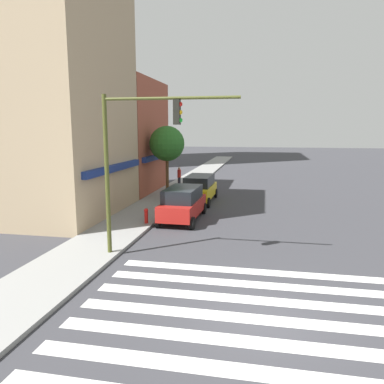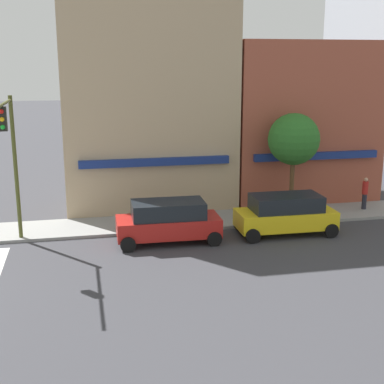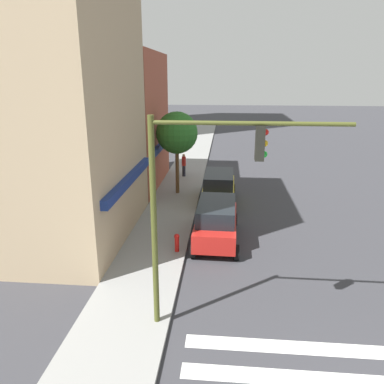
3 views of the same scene
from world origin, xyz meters
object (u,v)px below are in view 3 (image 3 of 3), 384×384
object	(u,v)px
suv_yellow	(219,187)
pedestrian_red_jacket	(184,165)
suv_red	(216,220)
traffic_signal	(196,190)
street_tree	(177,133)
fire_hydrant	(177,242)

from	to	relation	value
suv_yellow	pedestrian_red_jacket	bearing A→B (deg)	27.08
suv_red	pedestrian_red_jacket	size ratio (longest dim) A/B	2.68
suv_yellow	traffic_signal	bearing A→B (deg)	178.69
traffic_signal	suv_red	size ratio (longest dim) A/B	1.41
suv_yellow	street_tree	world-z (taller)	street_tree
traffic_signal	fire_hydrant	xyz separation A→B (m)	(5.00, 1.25, -3.97)
suv_red	traffic_signal	bearing A→B (deg)	177.53
suv_red	fire_hydrant	xyz separation A→B (m)	(-1.67, 1.70, -0.42)
pedestrian_red_jacket	street_tree	bearing A→B (deg)	177.17
pedestrian_red_jacket	fire_hydrant	world-z (taller)	pedestrian_red_jacket
suv_yellow	fire_hydrant	size ratio (longest dim) A/B	5.61
suv_yellow	pedestrian_red_jacket	world-z (taller)	suv_yellow
traffic_signal	pedestrian_red_jacket	xyz separation A→B (m)	(18.13, 2.40, -3.51)
suv_red	fire_hydrant	size ratio (longest dim) A/B	5.64
traffic_signal	suv_red	bearing A→B (deg)	-3.86
suv_red	fire_hydrant	bearing A→B (deg)	135.92
suv_yellow	fire_hydrant	distance (m)	7.57
suv_yellow	street_tree	bearing A→B (deg)	63.85
pedestrian_red_jacket	fire_hydrant	xyz separation A→B (m)	(-13.13, -1.15, -0.46)
fire_hydrant	pedestrian_red_jacket	bearing A→B (deg)	5.00
traffic_signal	street_tree	size ratio (longest dim) A/B	1.24
pedestrian_red_jacket	fire_hydrant	size ratio (longest dim) A/B	2.10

